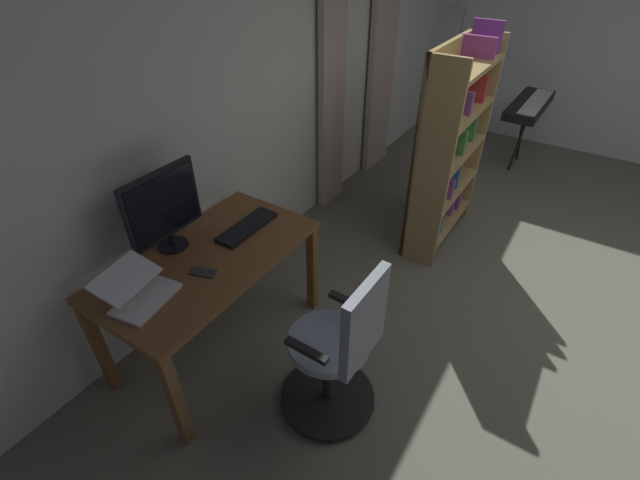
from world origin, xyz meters
The scene contains 13 objects.
ground_plane centered at (0.00, 0.00, 0.00)m, with size 8.13×8.13×0.00m, color #676655.
back_room_partition centered at (0.00, -2.79, 1.40)m, with size 6.25×0.10×2.80m, color silver.
curtain_left_panel centered at (-1.39, -2.68, 1.16)m, with size 0.50×0.06×2.32m, color #C0ABA6.
curtain_right_panel centered at (-0.40, -2.68, 1.16)m, with size 0.36×0.06×2.32m, color #C0ABA6.
desk centered at (1.62, -2.28, 0.65)m, with size 1.33×0.72×0.75m.
office_chair centered at (1.61, -1.37, 0.48)m, with size 0.56×0.56×1.04m.
computer_monitor centered at (1.66, -2.52, 1.02)m, with size 0.49×0.18×0.50m.
computer_keyboard centered at (1.28, -2.26, 0.76)m, with size 0.44×0.15×0.02m, color black.
laptop centered at (2.06, -2.31, 0.80)m, with size 0.37×0.36×0.16m.
cell_phone_by_monitor centered at (1.74, -2.19, 0.76)m, with size 0.07×0.14×0.01m, color #333338.
bookshelf centered at (-0.39, -1.57, 0.83)m, with size 0.93×0.30×1.74m.
piano_keyboard centered at (-2.23, -1.27, 0.70)m, with size 1.04×0.34×0.77m.
floor_lamp centered at (-2.65, -2.28, 1.32)m, with size 0.28×0.28×1.69m.
Camera 1 is at (2.93, -0.64, 2.33)m, focal length 24.42 mm.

